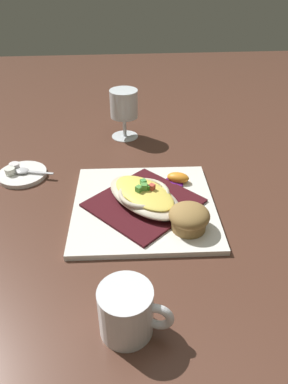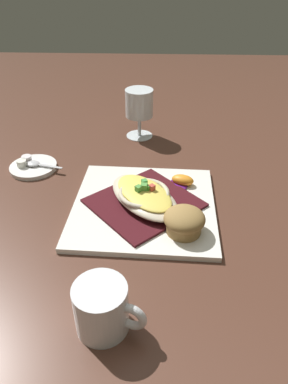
{
  "view_description": "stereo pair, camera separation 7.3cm",
  "coord_description": "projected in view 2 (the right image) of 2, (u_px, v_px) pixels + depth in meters",
  "views": [
    {
      "loc": [
        0.6,
        -0.05,
        0.46
      ],
      "look_at": [
        0.0,
        0.0,
        0.04
      ],
      "focal_mm": 33.36,
      "sensor_mm": 36.0,
      "label": 1
    },
    {
      "loc": [
        0.6,
        0.02,
        0.46
      ],
      "look_at": [
        0.0,
        0.0,
        0.04
      ],
      "focal_mm": 33.36,
      "sensor_mm": 36.0,
      "label": 2
    }
  ],
  "objects": [
    {
      "name": "coffee_mug",
      "position": [
        103.0,
        310.0,
        0.5
      ],
      "size": [
        0.08,
        0.1,
        0.08
      ],
      "color": "white",
      "rests_on": "ground_plane"
    },
    {
      "name": "ground_plane",
      "position": [
        144.0,
        208.0,
        0.75
      ],
      "size": [
        2.6,
        2.6,
        0.0
      ],
      "primitive_type": "plane",
      "color": "#523124"
    },
    {
      "name": "spoon",
      "position": [
        34.0,
        164.0,
        0.87
      ],
      "size": [
        0.04,
        0.1,
        0.01
      ],
      "color": "silver",
      "rests_on": "creamer_saucer"
    },
    {
      "name": "stemmed_glass",
      "position": [
        139.0,
        106.0,
        0.98
      ],
      "size": [
        0.08,
        0.08,
        0.14
      ],
      "color": "white",
      "rests_on": "ground_plane"
    },
    {
      "name": "creamer_cup_0",
      "position": [
        27.0,
        159.0,
        0.89
      ],
      "size": [
        0.02,
        0.02,
        0.02
      ],
      "primitive_type": "cylinder",
      "color": "white",
      "rests_on": "creamer_saucer"
    },
    {
      "name": "folded_napkin",
      "position": [
        144.0,
        203.0,
        0.74
      ],
      "size": [
        0.27,
        0.27,
        0.01
      ],
      "primitive_type": "cube",
      "rotation": [
        0.0,
        0.0,
        0.73
      ],
      "color": "#411218",
      "rests_on": "square_plate"
    },
    {
      "name": "muffin",
      "position": [
        184.0,
        221.0,
        0.66
      ],
      "size": [
        0.08,
        0.08,
        0.05
      ],
      "color": "olive",
      "rests_on": "square_plate"
    },
    {
      "name": "creamer_saucer",
      "position": [
        33.0,
        167.0,
        0.88
      ],
      "size": [
        0.11,
        0.11,
        0.01
      ],
      "primitive_type": "cylinder",
      "color": "white",
      "rests_on": "ground_plane"
    },
    {
      "name": "square_plate",
      "position": [
        144.0,
        206.0,
        0.75
      ],
      "size": [
        0.3,
        0.3,
        0.01
      ],
      "primitive_type": "cube",
      "rotation": [
        0.0,
        0.0,
        -0.04
      ],
      "color": "white",
      "rests_on": "ground_plane"
    },
    {
      "name": "gratin_dish",
      "position": [
        144.0,
        195.0,
        0.73
      ],
      "size": [
        0.21,
        0.19,
        0.04
      ],
      "color": "beige",
      "rests_on": "folded_napkin"
    },
    {
      "name": "creamer_cup_1",
      "position": [
        22.0,
        163.0,
        0.87
      ],
      "size": [
        0.02,
        0.02,
        0.02
      ],
      "primitive_type": "cylinder",
      "color": "white",
      "rests_on": "creamer_saucer"
    },
    {
      "name": "orange_garnish",
      "position": [
        182.0,
        181.0,
        0.8
      ],
      "size": [
        0.06,
        0.06,
        0.02
      ],
      "color": "#551469",
      "rests_on": "square_plate"
    }
  ]
}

